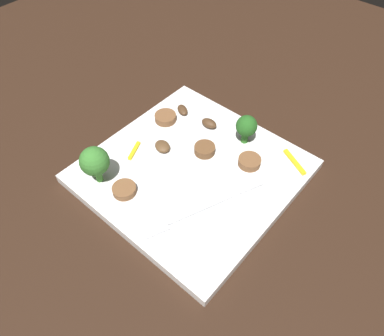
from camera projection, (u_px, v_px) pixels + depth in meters
The scene contains 14 objects.
ground_plane at pixel (192, 175), 0.54m from camera, with size 1.40×1.40×0.00m, color black.
plate at pixel (192, 171), 0.54m from camera, with size 0.28×0.28×0.02m, color white.
fork at pixel (196, 212), 0.48m from camera, with size 0.17×0.08×0.00m.
broccoli_floret_0 at pixel (95, 162), 0.49m from camera, with size 0.04×0.04×0.06m.
broccoli_floret_1 at pixel (246, 127), 0.54m from camera, with size 0.03×0.03×0.05m.
sausage_slice_0 at pixel (124, 190), 0.50m from camera, with size 0.03×0.03×0.01m, color brown.
sausage_slice_1 at pixel (205, 149), 0.55m from camera, with size 0.03×0.03×0.01m, color brown.
sausage_slice_2 at pixel (166, 118), 0.59m from camera, with size 0.04×0.04×0.01m, color brown.
sausage_slice_3 at pixel (249, 162), 0.53m from camera, with size 0.03×0.03×0.01m, color brown.
mushroom_0 at pixel (183, 110), 0.61m from camera, with size 0.03×0.02×0.01m, color #4C331E.
mushroom_1 at pixel (209, 123), 0.58m from camera, with size 0.03×0.02×0.01m, color #4C331E.
mushroom_2 at pixel (161, 148), 0.55m from camera, with size 0.03×0.02×0.01m, color brown.
pepper_strip_0 at pixel (134, 151), 0.55m from camera, with size 0.04×0.01×0.00m, color yellow.
pepper_strip_1 at pixel (294, 162), 0.53m from camera, with size 0.05×0.01×0.00m, color yellow.
Camera 1 is at (0.26, 0.22, 0.42)m, focal length 33.99 mm.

